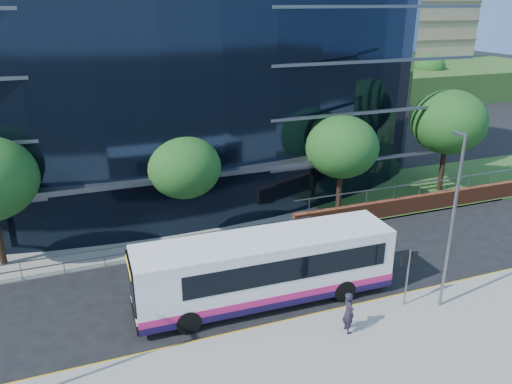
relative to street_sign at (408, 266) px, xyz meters
name	(u,v)px	position (x,y,z in m)	size (l,w,h in m)	color
ground	(300,308)	(-4.50, 1.59, -2.15)	(200.00, 200.00, 0.00)	black
pavement_near	(357,379)	(-4.50, -3.41, -2.07)	(80.00, 8.00, 0.15)	gray
kerb	(309,319)	(-4.50, 0.59, -2.07)	(80.00, 0.25, 0.16)	gray
yellow_line_outer	(307,318)	(-4.50, 0.79, -2.14)	(80.00, 0.08, 0.01)	gold
yellow_line_inner	(306,316)	(-4.50, 0.94, -2.14)	(80.00, 0.08, 0.01)	gold
far_forecourt	(134,230)	(-10.50, 12.59, -2.10)	(50.00, 8.00, 0.10)	gray
grass_verge	(512,174)	(19.50, 12.59, -2.09)	(36.00, 8.00, 0.12)	#2D511E
glass_office	(134,75)	(-8.50, 22.44, 5.85)	(44.00, 23.10, 16.00)	black
retaining_wall	(511,189)	(15.50, 8.89, -1.54)	(34.00, 0.40, 2.11)	brown
guard_railings	(104,253)	(-12.50, 8.59, -1.33)	(24.00, 0.05, 1.10)	slate
apartment_block	(331,14)	(27.50, 58.80, 8.96)	(60.00, 42.00, 30.00)	#2D511E
street_sign	(408,266)	(0.00, 0.00, 0.00)	(0.85, 0.09, 2.80)	slate
tree_far_b	(184,167)	(-7.50, 11.09, 2.06)	(4.29, 4.29, 6.05)	black
tree_far_c	(342,147)	(2.50, 10.59, 2.39)	(4.62, 4.62, 6.51)	black
tree_far_d	(449,122)	(11.50, 11.59, 3.04)	(5.28, 5.28, 7.44)	black
tree_dist_e	(338,72)	(19.50, 41.59, 2.39)	(4.62, 4.62, 6.51)	black
tree_dist_f	(430,68)	(35.50, 43.59, 2.06)	(4.29, 4.29, 6.05)	black
streetlight_east	(452,219)	(1.50, -0.59, 2.29)	(0.15, 0.77, 8.00)	slate
city_bus	(267,268)	(-5.64, 2.73, -0.43)	(12.01, 2.99, 3.23)	white
pedestrian	(349,312)	(-3.44, -0.84, -1.07)	(0.68, 0.44, 1.85)	#211D2B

